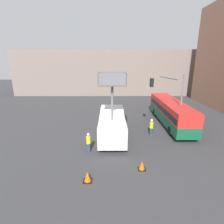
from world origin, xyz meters
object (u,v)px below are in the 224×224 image
object	(u,v)px
utility_truck	(112,123)
city_bus	(170,111)
traffic_light_pole	(171,94)
road_worker_near_truck	(89,143)
traffic_cone_mid_road	(142,166)
traffic_cone_near_truck	(88,177)
road_worker_directing	(151,127)

from	to	relation	value
utility_truck	city_bus	size ratio (longest dim) A/B	0.65
city_bus	traffic_light_pole	xyz separation A→B (m)	(-0.95, -2.44, 2.57)
road_worker_near_truck	traffic_cone_mid_road	xyz separation A→B (m)	(4.30, -2.69, -0.59)
road_worker_near_truck	traffic_cone_near_truck	distance (m)	4.06
traffic_cone_near_truck	traffic_cone_mid_road	bearing A→B (deg)	18.61
city_bus	road_worker_near_truck	distance (m)	11.95
utility_truck	traffic_cone_mid_road	xyz separation A→B (m)	(2.19, -5.81, -1.28)
traffic_light_pole	traffic_cone_near_truck	distance (m)	12.60
traffic_cone_near_truck	traffic_light_pole	bearing A→B (deg)	46.61
traffic_light_pole	traffic_cone_near_truck	size ratio (longest dim) A/B	9.19
traffic_cone_near_truck	traffic_cone_mid_road	world-z (taller)	traffic_cone_near_truck
traffic_cone_near_truck	road_worker_near_truck	bearing A→B (deg)	95.70
traffic_cone_mid_road	traffic_light_pole	bearing A→B (deg)	59.71
traffic_cone_near_truck	traffic_cone_mid_road	distance (m)	4.12
utility_truck	road_worker_near_truck	distance (m)	3.83
road_worker_directing	traffic_cone_mid_road	xyz separation A→B (m)	(-2.06, -6.21, -0.64)
city_bus	utility_truck	bearing A→B (deg)	125.38
road_worker_near_truck	traffic_cone_mid_road	bearing A→B (deg)	-12.82
traffic_cone_mid_road	road_worker_directing	bearing A→B (deg)	71.64
city_bus	traffic_light_pole	distance (m)	3.67
utility_truck	road_worker_directing	size ratio (longest dim) A/B	3.94
road_worker_near_truck	road_worker_directing	size ratio (longest dim) A/B	0.95
traffic_light_pole	road_worker_near_truck	world-z (taller)	traffic_light_pole
traffic_light_pole	traffic_cone_mid_road	world-z (taller)	traffic_light_pole
traffic_light_pole	traffic_cone_near_truck	bearing A→B (deg)	-133.39
city_bus	traffic_cone_mid_road	world-z (taller)	city_bus
utility_truck	traffic_light_pole	xyz separation A→B (m)	(6.49, 1.56, 2.76)
traffic_light_pole	traffic_cone_mid_road	distance (m)	9.44
city_bus	traffic_cone_mid_road	size ratio (longest dim) A/B	17.35
traffic_light_pole	traffic_cone_mid_road	xyz separation A→B (m)	(-4.30, -7.37, -4.04)
city_bus	traffic_cone_mid_road	xyz separation A→B (m)	(-5.25, -9.81, -1.47)
road_worker_near_truck	traffic_cone_near_truck	bearing A→B (deg)	-65.14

